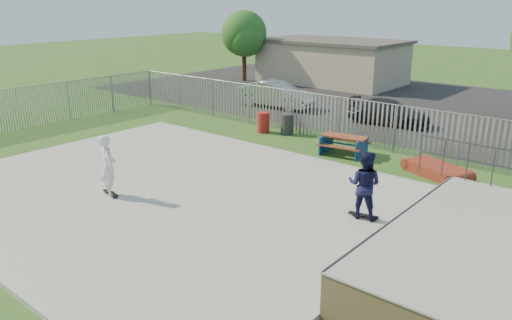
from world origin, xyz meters
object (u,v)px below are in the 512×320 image
Objects in this scene: funbox at (437,170)px; skater_white at (108,166)px; trash_bin_red at (263,122)px; car_dark at (389,112)px; skater_navy at (364,185)px; tree_left at (244,34)px; picnic_table at (344,145)px; trash_bin_grey at (287,124)px; car_silver at (276,94)px.

funbox is 1.21× the size of skater_white.
car_dark is at bearing 54.02° from trash_bin_red.
trash_bin_red is at bearing -46.32° from skater_navy.
trash_bin_red is 16.05m from tree_left.
funbox is at bearing -11.87° from picnic_table.
trash_bin_grey is 6.16m from car_silver.
car_dark is at bearing 149.75° from funbox.
picnic_table is 1.05× the size of skater_white.
car_dark reaches higher than funbox.
trash_bin_red reaches higher than funbox.
car_silver is 10.53m from tree_left.
tree_left reaches higher than picnic_table.
car_dark is 12.24m from skater_navy.
car_dark reaches higher than trash_bin_red.
picnic_table is 0.45× the size of car_silver.
tree_left is at bearing 133.94° from picnic_table.
trash_bin_grey is at bearing 143.59° from car_dark.
skater_white is (-6.92, -3.59, 0.00)m from skater_navy.
trash_bin_red is 0.49× the size of skater_white.
skater_navy is at bearing -70.29° from funbox.
car_dark is at bearing 60.63° from trash_bin_grey.
trash_bin_grey is 9.82m from skater_navy.
skater_navy reaches higher than trash_bin_grey.
trash_bin_red is 0.23× the size of car_dark.
car_dark reaches higher than trash_bin_grey.
trash_bin_red is 9.75m from skater_white.
skater_navy is 1.00× the size of skater_white.
skater_white is at bearing 164.30° from car_dark.
picnic_table reaches higher than funbox.
car_silver is 2.35× the size of skater_white.
car_silver is 2.35× the size of skater_navy.
car_silver is at bearing 85.82° from car_dark.
skater_navy is (11.55, -10.96, 0.35)m from car_silver.
tree_left is at bearing 170.06° from funbox.
tree_left is at bearing 138.21° from trash_bin_grey.
picnic_table is 0.38× the size of tree_left.
car_dark is at bearing -78.66° from skater_navy.
picnic_table is at bearing -161.24° from funbox.
skater_navy is (7.40, -6.42, 0.64)m from trash_bin_grey.
skater_white is at bearing -118.48° from picnic_table.
tree_left is (-12.12, 10.83, 3.09)m from trash_bin_grey.
trash_bin_grey is at bearing -167.73° from funbox.
picnic_table is at bearing -7.72° from trash_bin_red.
tree_left is at bearing 134.46° from trash_bin_red.
tree_left is at bearing -38.60° from skater_white.
trash_bin_red is at bearing -159.64° from trash_bin_grey.
trash_bin_red is 5.82m from car_silver.
trash_bin_grey is at bearing 154.90° from picnic_table.
trash_bin_grey is (-3.64, 1.05, 0.09)m from picnic_table.
car_dark reaches higher than picnic_table.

